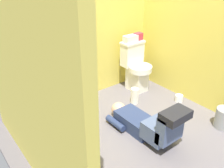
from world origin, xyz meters
TOP-DOWN VIEW (x-y plane):
  - ground_plane at (0.00, 0.00)m, footprint 2.75×2.98m
  - wall_back at (0.00, 1.03)m, footprint 2.41×0.08m
  - wall_left at (-1.16, 0.00)m, footprint 0.08×1.98m
  - wall_right at (1.16, 0.00)m, footprint 0.08×1.98m
  - toilet at (0.73, 0.70)m, footprint 0.36×0.46m
  - vanity_cabinet at (-0.72, 0.63)m, footprint 0.60×0.53m
  - faucet at (-0.73, 0.77)m, footprint 0.02×0.02m
  - person_plumber at (0.05, -0.23)m, footprint 0.39×1.06m
  - tissue_box at (0.68, 0.79)m, footprint 0.22×0.11m
  - toiletry_bag at (0.83, 0.79)m, footprint 0.12×0.09m
  - soap_dispenser at (-0.92, 0.75)m, footprint 0.06×0.06m
  - bottle_pink at (-0.83, 0.76)m, footprint 0.05×0.05m
  - bottle_clear at (-0.76, 0.78)m, footprint 0.05×0.05m
  - bottle_white at (-0.69, 0.69)m, footprint 0.05×0.05m
  - bottle_green at (-0.62, 0.73)m, footprint 0.04×0.04m
  - trash_can at (0.90, -0.69)m, footprint 0.21×0.21m
  - paper_towel_roll at (0.43, 0.38)m, footprint 0.11×0.11m
  - toilet_paper_roll at (0.96, 0.02)m, footprint 0.11×0.11m

SIDE VIEW (x-z plane):
  - ground_plane at x=0.00m, z-range -0.04..0.00m
  - toilet_paper_roll at x=0.96m, z-range 0.00..0.10m
  - paper_towel_roll at x=0.43m, z-range 0.00..0.23m
  - trash_can at x=0.90m, z-range 0.00..0.25m
  - person_plumber at x=0.05m, z-range -0.08..0.44m
  - toilet at x=0.73m, z-range -0.01..0.74m
  - vanity_cabinet at x=-0.72m, z-range 0.01..0.83m
  - tissue_box at x=0.68m, z-range 0.75..0.85m
  - toiletry_bag at x=0.83m, z-range 0.75..0.86m
  - faucet at x=-0.73m, z-range 0.82..0.92m
  - bottle_green at x=-0.62m, z-range 0.82..0.93m
  - bottle_clear at x=-0.76m, z-range 0.82..0.95m
  - soap_dispenser at x=-0.92m, z-range 0.80..0.97m
  - bottle_white at x=-0.69m, z-range 0.82..0.97m
  - bottle_pink at x=-0.83m, z-range 0.82..0.98m
  - wall_back at x=0.00m, z-range 0.00..2.40m
  - wall_left at x=-1.16m, z-range 0.00..2.40m
  - wall_right at x=1.16m, z-range 0.00..2.40m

